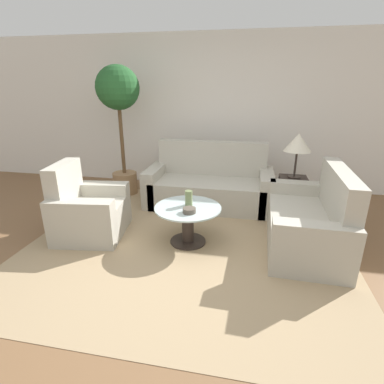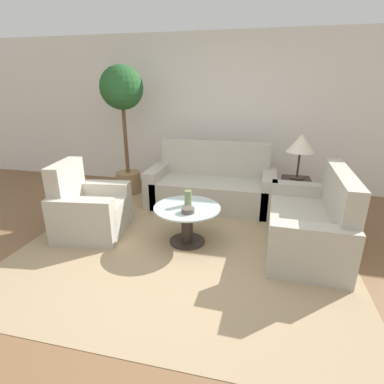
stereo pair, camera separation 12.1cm
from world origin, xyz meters
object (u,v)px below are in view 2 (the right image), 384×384
object	(u,v)px
table_lamp	(301,144)
armchair	(88,211)
coffee_table	(187,220)
vase	(188,198)
bowl	(188,210)
sofa_main	(212,186)
loveseat	(313,225)
potted_plant	(123,105)

from	to	relation	value
table_lamp	armchair	bearing A→B (deg)	-154.63
coffee_table	vase	bearing A→B (deg)	89.19
armchair	table_lamp	xyz separation A→B (m)	(2.58, 1.22, 0.73)
table_lamp	bowl	bearing A→B (deg)	-132.82
sofa_main	coffee_table	size ratio (longest dim) A/B	2.46
loveseat	table_lamp	xyz separation A→B (m)	(-0.11, 1.00, 0.72)
loveseat	vase	xyz separation A→B (m)	(-1.41, -0.14, 0.25)
coffee_table	table_lamp	bearing A→B (deg)	42.59
loveseat	coffee_table	bearing A→B (deg)	-80.32
sofa_main	coffee_table	distance (m)	1.28
potted_plant	armchair	bearing A→B (deg)	-84.82
armchair	vase	world-z (taller)	armchair
sofa_main	potted_plant	distance (m)	1.92
armchair	loveseat	distance (m)	2.70
sofa_main	loveseat	bearing A→B (deg)	-38.99
vase	loveseat	bearing A→B (deg)	5.78
coffee_table	potted_plant	size ratio (longest dim) A/B	0.37
potted_plant	vase	bearing A→B (deg)	-45.16
sofa_main	potted_plant	bearing A→B (deg)	172.42
vase	armchair	bearing A→B (deg)	-176.53
potted_plant	vase	distance (m)	2.21
vase	bowl	xyz separation A→B (m)	(0.05, -0.21, -0.06)
table_lamp	coffee_table	bearing A→B (deg)	-137.41
sofa_main	loveseat	distance (m)	1.72
armchair	table_lamp	distance (m)	2.95
table_lamp	bowl	world-z (taller)	table_lamp
coffee_table	bowl	distance (m)	0.25
sofa_main	armchair	xyz separation A→B (m)	(-1.36, -1.30, -0.00)
potted_plant	bowl	bearing A→B (deg)	-48.07
loveseat	coffee_table	xyz separation A→B (m)	(-1.41, -0.19, 0.00)
loveseat	potted_plant	xyz separation A→B (m)	(-2.83, 1.28, 1.19)
armchair	vase	xyz separation A→B (m)	(1.28, 0.08, 0.26)
potted_plant	vase	size ratio (longest dim) A/B	11.52
loveseat	table_lamp	size ratio (longest dim) A/B	2.37
sofa_main	bowl	distance (m)	1.44
vase	potted_plant	bearing A→B (deg)	134.84
potted_plant	vase	xyz separation A→B (m)	(1.41, -1.42, -0.93)
sofa_main	table_lamp	world-z (taller)	table_lamp
sofa_main	potted_plant	xyz separation A→B (m)	(-1.49, 0.20, 1.18)
sofa_main	bowl	world-z (taller)	sofa_main
armchair	potted_plant	world-z (taller)	potted_plant
coffee_table	table_lamp	xyz separation A→B (m)	(1.30, 1.20, 0.72)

